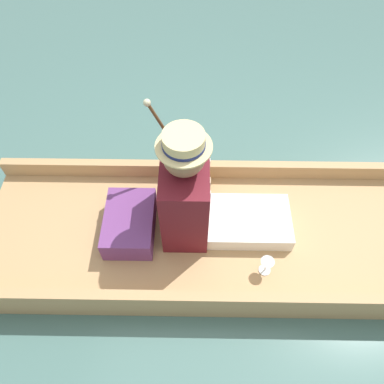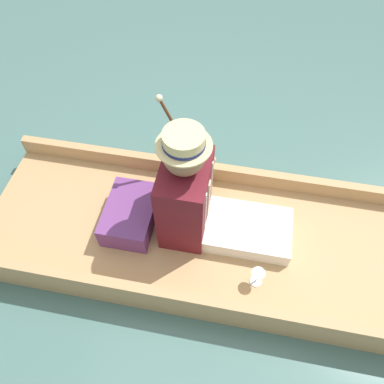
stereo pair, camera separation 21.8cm
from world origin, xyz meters
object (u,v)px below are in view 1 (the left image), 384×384
at_px(seated_person, 199,198).
at_px(wine_glass, 267,264).
at_px(teddy_bear, 194,168).
at_px(walking_cane, 171,139).

height_order(seated_person, wine_glass, seated_person).
bearing_deg(teddy_bear, walking_cane, -97.83).
bearing_deg(wine_glass, seated_person, -127.90).
xyz_separation_m(seated_person, walking_cane, (-0.36, -0.18, 0.13)).
relative_size(teddy_bear, wine_glass, 3.10).
height_order(wine_glass, walking_cane, walking_cane).
bearing_deg(wine_glass, walking_cane, -138.80).
xyz_separation_m(seated_person, teddy_bear, (-0.34, -0.03, -0.13)).
xyz_separation_m(seated_person, wine_glass, (0.32, 0.41, -0.22)).
bearing_deg(seated_person, wine_glass, 52.16).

